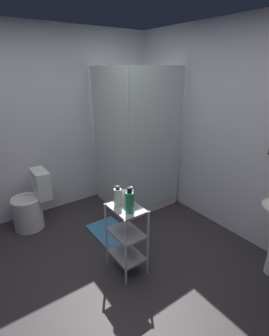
% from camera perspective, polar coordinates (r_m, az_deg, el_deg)
% --- Properties ---
extents(ground_plane, '(4.20, 4.20, 0.02)m').
position_cam_1_polar(ground_plane, '(2.71, -6.74, -25.71)').
color(ground_plane, '#322D2F').
extents(wall_back, '(4.20, 0.14, 2.50)m').
position_cam_1_polar(wall_back, '(3.22, 22.58, 6.99)').
color(wall_back, silver).
rests_on(wall_back, ground_plane).
extents(wall_left, '(0.10, 4.20, 2.50)m').
position_cam_1_polar(wall_left, '(3.67, -22.01, 8.65)').
color(wall_left, silver).
rests_on(wall_left, ground_plane).
extents(shower_stall, '(0.92, 0.92, 2.00)m').
position_cam_1_polar(shower_stall, '(3.80, 0.00, -1.81)').
color(shower_stall, white).
rests_on(shower_stall, ground_plane).
extents(toilet, '(0.37, 0.49, 0.76)m').
position_cam_1_polar(toilet, '(3.59, -22.16, -7.70)').
color(toilet, white).
rests_on(toilet, ground_plane).
extents(storage_cart, '(0.38, 0.28, 0.74)m').
position_cam_1_polar(storage_cart, '(2.60, -1.81, -14.60)').
color(storage_cart, silver).
rests_on(storage_cart, ground_plane).
extents(conditioner_bottle_purple, '(0.06, 0.06, 0.19)m').
position_cam_1_polar(conditioner_bottle_purple, '(2.43, -0.83, -6.56)').
color(conditioner_bottle_purple, '#8B4DA3').
rests_on(conditioner_bottle_purple, storage_cart).
extents(lotion_bottle_white, '(0.08, 0.08, 0.20)m').
position_cam_1_polar(lotion_bottle_white, '(2.43, -3.76, -6.46)').
color(lotion_bottle_white, white).
rests_on(lotion_bottle_white, storage_cart).
extents(body_wash_bottle_green, '(0.08, 0.08, 0.25)m').
position_cam_1_polar(body_wash_bottle_green, '(2.31, -1.11, -7.56)').
color(body_wash_bottle_green, '#2B9559').
rests_on(body_wash_bottle_green, storage_cart).
extents(rinse_cup, '(0.08, 0.08, 0.11)m').
position_cam_1_polar(rinse_cup, '(2.54, -2.11, -6.13)').
color(rinse_cup, silver).
rests_on(rinse_cup, storage_cart).
extents(bath_mat, '(0.60, 0.40, 0.02)m').
position_cam_1_polar(bath_mat, '(3.38, -5.58, -14.07)').
color(bath_mat, teal).
rests_on(bath_mat, ground_plane).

